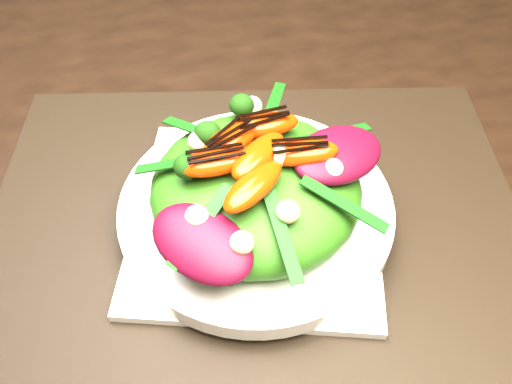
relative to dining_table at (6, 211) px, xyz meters
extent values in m
cube|color=black|center=(0.00, 0.00, 0.00)|extent=(1.60, 0.90, 0.75)
cube|color=black|center=(0.25, -0.08, 0.02)|extent=(0.57, 0.47, 0.00)
cube|color=white|center=(0.25, -0.08, 0.03)|extent=(0.28, 0.28, 0.01)
cylinder|color=silver|center=(0.25, -0.08, 0.04)|extent=(0.33, 0.33, 0.02)
ellipsoid|color=#2D6212|center=(0.25, -0.08, 0.07)|extent=(0.22, 0.22, 0.06)
ellipsoid|color=#440717|center=(0.32, -0.08, 0.10)|extent=(0.11, 0.09, 0.02)
ellipsoid|color=red|center=(0.25, -0.07, 0.11)|extent=(0.07, 0.05, 0.02)
sphere|color=black|center=(0.19, -0.06, 0.11)|extent=(0.04, 0.04, 0.03)
sphere|color=#FAE1B0|center=(0.28, -0.12, 0.11)|extent=(0.02, 0.02, 0.02)
cube|color=black|center=(0.25, -0.07, 0.12)|extent=(0.04, 0.02, 0.00)
camera|label=1|loc=(0.19, -0.39, 0.44)|focal=38.00mm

